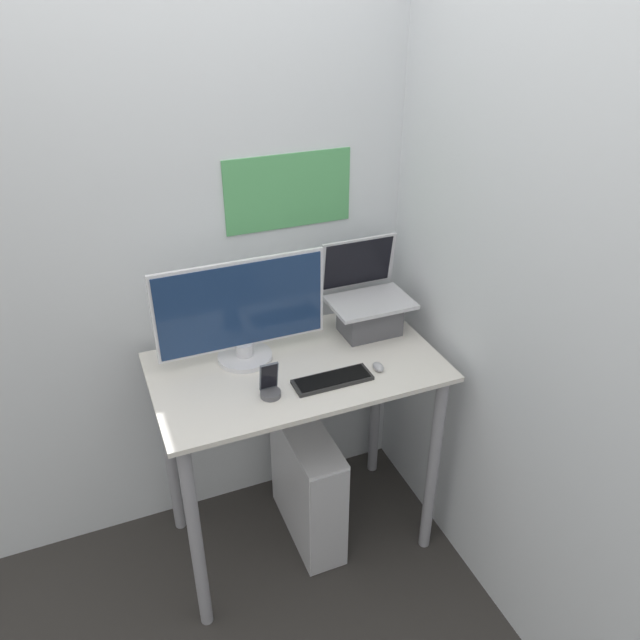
{
  "coord_description": "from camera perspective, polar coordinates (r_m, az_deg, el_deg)",
  "views": [
    {
      "loc": [
        -0.68,
        -1.58,
        2.31
      ],
      "look_at": [
        0.1,
        0.32,
        1.13
      ],
      "focal_mm": 35.0,
      "sensor_mm": 36.0,
      "label": 1
    }
  ],
  "objects": [
    {
      "name": "monitor",
      "position": [
        2.38,
        -7.15,
        0.47
      ],
      "size": [
        0.66,
        0.21,
        0.42
      ],
      "color": "silver",
      "rests_on": "desk"
    },
    {
      "name": "wall_side_right",
      "position": [
        2.29,
        15.84,
        2.62
      ],
      "size": [
        0.05,
        6.0,
        2.6
      ],
      "color": "silver",
      "rests_on": "ground_plane"
    },
    {
      "name": "keyboard",
      "position": [
        2.34,
        1.15,
        -5.48
      ],
      "size": [
        0.3,
        0.1,
        0.02
      ],
      "color": "black",
      "rests_on": "desk"
    },
    {
      "name": "ground_plane",
      "position": [
        2.88,
        0.66,
        -23.4
      ],
      "size": [
        12.0,
        12.0,
        0.0
      ],
      "primitive_type": "plane",
      "color": "#2D2B28"
    },
    {
      "name": "wall_back",
      "position": [
        2.6,
        -5.44,
        7.02
      ],
      "size": [
        6.0,
        0.06,
        2.6
      ],
      "color": "silver",
      "rests_on": "ground_plane"
    },
    {
      "name": "computer_tower",
      "position": [
        2.88,
        -1.14,
        -14.75
      ],
      "size": [
        0.18,
        0.51,
        0.57
      ],
      "color": "silver",
      "rests_on": "ground_plane"
    },
    {
      "name": "cell_phone",
      "position": [
        2.25,
        -4.6,
        -6.12
      ],
      "size": [
        0.08,
        0.08,
        0.14
      ],
      "color": "#4C4C51",
      "rests_on": "desk"
    },
    {
      "name": "desk",
      "position": [
        2.55,
        -2.07,
        -7.76
      ],
      "size": [
        1.12,
        0.64,
        0.95
      ],
      "color": "beige",
      "rests_on": "ground_plane"
    },
    {
      "name": "laptop",
      "position": [
        2.61,
        4.44,
        1.07
      ],
      "size": [
        0.34,
        0.27,
        0.38
      ],
      "color": "#4C4C51",
      "rests_on": "desk"
    },
    {
      "name": "mouse",
      "position": [
        2.41,
        5.35,
        -4.28
      ],
      "size": [
        0.04,
        0.06,
        0.03
      ],
      "color": "#99999E",
      "rests_on": "desk"
    }
  ]
}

